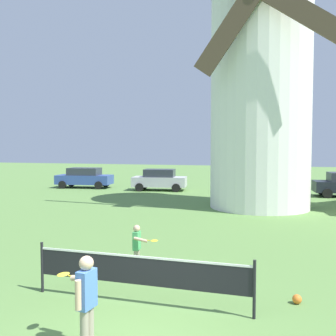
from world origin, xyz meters
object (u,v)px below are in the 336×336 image
at_px(parked_car_silver, 160,179).
at_px(parked_car_cream, 251,181).
at_px(windmill, 261,70).
at_px(player_far, 138,245).
at_px(tennis_net, 139,271).
at_px(parked_car_blue, 84,177).
at_px(player_near, 86,297).
at_px(stray_ball, 297,299).

distance_m(parked_car_silver, parked_car_cream, 6.56).
bearing_deg(windmill, player_far, -101.65).
xyz_separation_m(parked_car_silver, parked_car_cream, (6.49, 0.96, 0.00)).
distance_m(tennis_net, player_far, 2.15).
bearing_deg(player_far, parked_car_blue, 122.84).
height_order(windmill, tennis_net, windmill).
distance_m(windmill, player_near, 16.63).
relative_size(parked_car_blue, parked_car_cream, 1.04).
relative_size(windmill, tennis_net, 3.07).
bearing_deg(tennis_net, stray_ball, 17.15).
distance_m(player_near, parked_car_blue, 24.43).
distance_m(stray_ball, parked_car_cream, 19.61).
relative_size(player_far, parked_car_silver, 0.29).
height_order(player_near, player_far, player_near).
bearing_deg(player_far, parked_car_silver, 106.33).
height_order(player_far, parked_car_silver, parked_car_silver).
relative_size(tennis_net, parked_car_cream, 1.08).
bearing_deg(windmill, parked_car_blue, 156.13).
relative_size(player_far, parked_car_cream, 0.28).
bearing_deg(player_far, tennis_net, -67.76).
height_order(stray_ball, parked_car_cream, parked_car_cream).
height_order(tennis_net, parked_car_cream, parked_car_cream).
bearing_deg(parked_car_cream, player_near, -91.89).
xyz_separation_m(stray_ball, parked_car_blue, (-15.13, 18.51, 0.71)).
bearing_deg(parked_car_silver, stray_ball, -64.11).
relative_size(player_near, stray_ball, 7.86).
height_order(player_far, parked_car_cream, parked_car_cream).
xyz_separation_m(windmill, tennis_net, (-1.54, -13.42, -6.48)).
height_order(tennis_net, parked_car_blue, parked_car_blue).
relative_size(tennis_net, parked_car_silver, 1.12).
bearing_deg(stray_ball, player_far, 164.77).
distance_m(player_near, player_far, 3.92).
bearing_deg(windmill, parked_car_silver, 141.20).
relative_size(tennis_net, parked_car_blue, 1.04).
bearing_deg(stray_ball, windmill, 96.88).
xyz_separation_m(parked_car_blue, parked_car_cream, (12.66, 0.93, -0.00)).
height_order(windmill, stray_ball, windmill).
height_order(tennis_net, player_far, player_far).
height_order(tennis_net, player_near, player_near).
relative_size(stray_ball, parked_car_cream, 0.04).
bearing_deg(player_far, windmill, 78.35).
xyz_separation_m(parked_car_blue, parked_car_silver, (6.17, -0.03, -0.00)).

